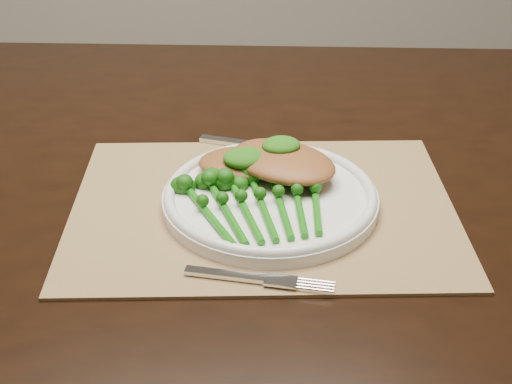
{
  "coord_description": "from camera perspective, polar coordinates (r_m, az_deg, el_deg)",
  "views": [
    {
      "loc": [
        -0.05,
        -0.79,
        1.22
      ],
      "look_at": [
        0.04,
        -0.06,
        0.78
      ],
      "focal_mm": 50.0,
      "sensor_mm": 36.0,
      "label": 1
    }
  ],
  "objects": [
    {
      "name": "placemat",
      "position": [
        0.88,
        0.57,
        -1.22
      ],
      "size": [
        0.5,
        0.39,
        0.0
      ],
      "primitive_type": "cube",
      "rotation": [
        0.0,
        0.0,
        -0.11
      ],
      "color": "#96764C",
      "rests_on": "dining_table"
    },
    {
      "name": "chicken_fillet_right",
      "position": [
        0.9,
        2.17,
        2.47
      ],
      "size": [
        0.17,
        0.17,
        0.03
      ],
      "primitive_type": "ellipsoid",
      "rotation": [
        0.0,
        0.0,
        -0.75
      ],
      "color": "brown",
      "rests_on": "dinner_plate"
    },
    {
      "name": "dinner_plate",
      "position": [
        0.87,
        1.15,
        -0.37
      ],
      "size": [
        0.26,
        0.26,
        0.02
      ],
      "color": "white",
      "rests_on": "placemat"
    },
    {
      "name": "dining_table",
      "position": [
        1.22,
        -3.05,
        -12.69
      ],
      "size": [
        1.73,
        1.16,
        0.75
      ],
      "rotation": [
        0.0,
        0.0,
        -0.17
      ],
      "color": "black",
      "rests_on": "ground"
    },
    {
      "name": "chicken_fillet_left",
      "position": [
        0.91,
        -0.91,
        2.36
      ],
      "size": [
        0.13,
        0.1,
        0.02
      ],
      "primitive_type": "ellipsoid",
      "rotation": [
        0.0,
        0.0,
        -0.16
      ],
      "color": "brown",
      "rests_on": "dinner_plate"
    },
    {
      "name": "knife",
      "position": [
        1.01,
        -0.4,
        3.81
      ],
      "size": [
        0.18,
        0.09,
        0.01
      ],
      "rotation": [
        0.0,
        0.0,
        -0.42
      ],
      "color": "silver",
      "rests_on": "placemat"
    },
    {
      "name": "fork",
      "position": [
        0.75,
        1.01,
        -7.03
      ],
      "size": [
        0.16,
        0.07,
        0.0
      ],
      "rotation": [
        0.0,
        0.0,
        -0.32
      ],
      "color": "silver",
      "rests_on": "placemat"
    },
    {
      "name": "pesto_dollop_right",
      "position": [
        0.9,
        2.02,
        3.76
      ],
      "size": [
        0.05,
        0.04,
        0.02
      ],
      "primitive_type": "ellipsoid",
      "color": "#174F0B",
      "rests_on": "chicken_fillet_right"
    },
    {
      "name": "pesto_dollop_left",
      "position": [
        0.89,
        -0.92,
        2.77
      ],
      "size": [
        0.05,
        0.05,
        0.02
      ],
      "primitive_type": "ellipsoid",
      "color": "#174F0B",
      "rests_on": "chicken_fillet_left"
    },
    {
      "name": "broccolini_bundle",
      "position": [
        0.83,
        0.6,
        -1.34
      ],
      "size": [
        0.17,
        0.18,
        0.04
      ],
      "rotation": [
        0.0,
        0.0,
        0.1
      ],
      "color": "#15680D",
      "rests_on": "dinner_plate"
    }
  ]
}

